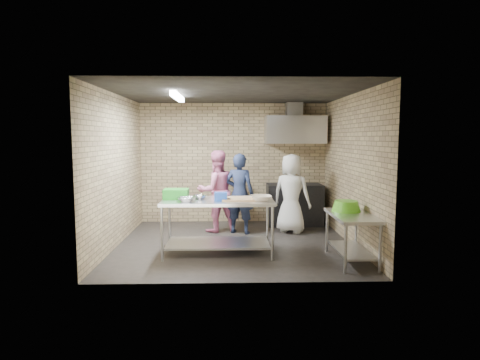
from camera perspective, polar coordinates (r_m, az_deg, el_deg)
name	(u,v)px	position (r m, az deg, el deg)	size (l,w,h in m)	color
floor	(235,244)	(7.47, -0.73, -8.97)	(4.20, 4.20, 0.00)	black
ceiling	(235,93)	(7.26, -0.76, 12.09)	(4.20, 4.20, 0.00)	black
back_wall	(233,163)	(9.24, -0.93, 2.39)	(4.20, 0.06, 2.70)	tan
front_wall	(237,182)	(5.25, -0.43, -0.33)	(4.20, 0.06, 2.70)	tan
left_wall	(117,170)	(7.51, -16.98, 1.31)	(0.06, 4.00, 2.70)	tan
right_wall	(351,170)	(7.57, 15.36, 1.39)	(0.06, 4.00, 2.70)	tan
prep_table	(218,227)	(6.77, -3.12, -6.58)	(1.82, 0.91, 0.91)	silver
side_counter	(351,238)	(6.60, 15.40, -7.85)	(0.60, 1.20, 0.75)	silver
stove	(294,204)	(9.11, 7.64, -3.41)	(1.20, 0.70, 0.90)	black
range_hood	(295,130)	(9.04, 7.74, 7.02)	(1.30, 0.60, 0.60)	silver
hood_duct	(294,110)	(9.21, 7.62, 9.80)	(0.35, 0.30, 0.30)	#A5A8AD
wall_shelf	(307,138)	(9.28, 9.37, 5.85)	(0.80, 0.20, 0.04)	#3F2B19
fluorescent_fixture	(178,97)	(7.31, -8.78, 11.50)	(0.10, 1.25, 0.08)	white
green_crate	(176,194)	(6.85, -8.98, -1.94)	(0.41, 0.30, 0.16)	green
blue_tub	(221,196)	(6.58, -2.73, -2.33)	(0.20, 0.20, 0.13)	#1848B8
cutting_board	(239,199)	(6.66, -0.13, -2.65)	(0.56, 0.43, 0.03)	tan
mixing_bowl_a	(186,199)	(6.52, -7.59, -2.73)	(0.28, 0.28, 0.07)	silver
mixing_bowl_b	(200,197)	(6.75, -5.68, -2.42)	(0.22, 0.22, 0.07)	silver
ceramic_bowl	(261,198)	(6.55, 2.96, -2.57)	(0.35, 0.35, 0.09)	beige
green_basin	(346,206)	(6.73, 14.73, -3.56)	(0.46, 0.46, 0.17)	#59C626
bottle_red	(296,133)	(9.23, 7.85, 6.56)	(0.07, 0.07, 0.18)	#B22619
bottle_green	(313,134)	(9.31, 10.29, 6.42)	(0.06, 0.06, 0.15)	green
man_navy	(240,194)	(8.14, -0.06, -1.92)	(0.59, 0.39, 1.62)	#151936
woman_pink	(216,191)	(8.33, -3.34, -1.57)	(0.81, 0.63, 1.67)	pink
woman_white	(291,193)	(8.29, 7.25, -1.88)	(0.78, 0.51, 1.60)	white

